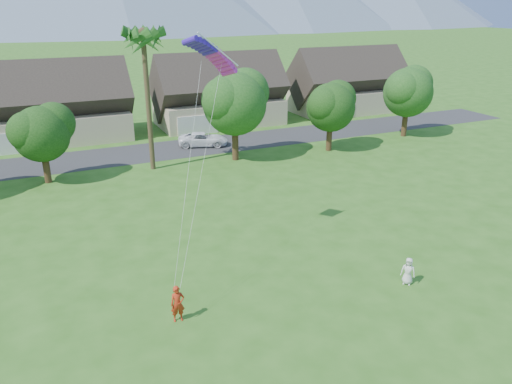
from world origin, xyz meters
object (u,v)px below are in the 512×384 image
kite_flyer (178,304)px  parafoil_kite (212,53)px  parked_car (203,139)px  watcher (408,271)px

kite_flyer → parafoil_kite: (4.41, 6.47, 10.87)m
parked_car → parafoil_kite: bearing=-177.5°
watcher → parafoil_kite: parafoil_kite is taller
kite_flyer → watcher: kite_flyer is taller
watcher → parked_car: watcher is taller
parked_car → parafoil_kite: parafoil_kite is taller
kite_flyer → parked_car: kite_flyer is taller
parked_car → watcher: bearing=-158.9°
watcher → parafoil_kite: size_ratio=0.44×
watcher → parafoil_kite: 15.92m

